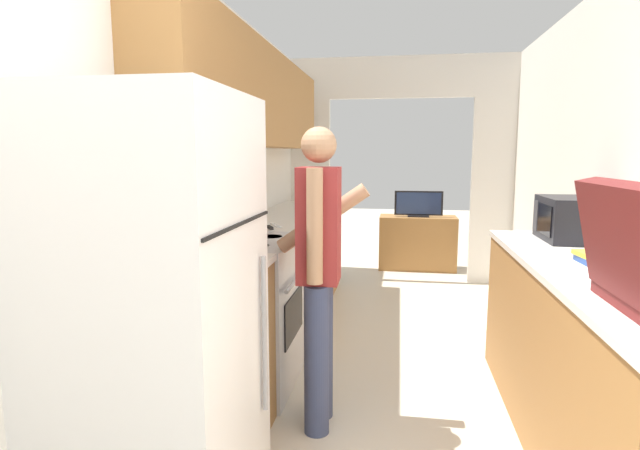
% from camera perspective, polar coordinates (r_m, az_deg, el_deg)
% --- Properties ---
extents(wall_left, '(0.38, 7.03, 2.50)m').
position_cam_1_polar(wall_left, '(3.40, -11.71, 9.00)').
color(wall_left, white).
rests_on(wall_left, ground_plane).
extents(wall_far_with_doorway, '(2.88, 0.06, 2.50)m').
position_cam_1_polar(wall_far_with_doorway, '(5.71, 9.07, 7.96)').
color(wall_far_with_doorway, white).
rests_on(wall_far_with_doorway, ground_plane).
extents(counter_left, '(0.62, 3.35, 0.92)m').
position_cam_1_polar(counter_left, '(4.22, -4.19, -5.34)').
color(counter_left, '#9E6B38').
rests_on(counter_left, ground_plane).
extents(counter_right, '(0.62, 2.24, 0.92)m').
position_cam_1_polar(counter_right, '(2.78, 28.83, -13.64)').
color(counter_right, '#9E6B38').
rests_on(counter_right, ground_plane).
extents(refrigerator, '(0.71, 0.74, 1.67)m').
position_cam_1_polar(refrigerator, '(2.02, -18.34, -10.01)').
color(refrigerator, white).
rests_on(refrigerator, ground_plane).
extents(range_oven, '(0.66, 0.73, 1.06)m').
position_cam_1_polar(range_oven, '(3.19, -8.63, -9.81)').
color(range_oven, '#B7B7BC').
rests_on(range_oven, ground_plane).
extents(person, '(0.51, 0.38, 1.58)m').
position_cam_1_polar(person, '(2.59, -0.13, -5.32)').
color(person, '#384266').
rests_on(person, ground_plane).
extents(microwave, '(0.35, 0.45, 0.26)m').
position_cam_1_polar(microwave, '(3.37, 26.92, 0.61)').
color(microwave, black).
rests_on(microwave, counter_right).
extents(book_stack, '(0.24, 0.30, 0.05)m').
position_cam_1_polar(book_stack, '(2.72, 29.73, -3.43)').
color(book_stack, '#2D4C99').
rests_on(book_stack, counter_right).
extents(tv_cabinet, '(0.95, 0.42, 0.67)m').
position_cam_1_polar(tv_cabinet, '(6.40, 11.06, -1.98)').
color(tv_cabinet, '#9E6B38').
rests_on(tv_cabinet, ground_plane).
extents(television, '(0.59, 0.16, 0.32)m').
position_cam_1_polar(television, '(6.29, 11.20, 2.35)').
color(television, black).
rests_on(television, tv_cabinet).
extents(knife, '(0.13, 0.32, 0.02)m').
position_cam_1_polar(knife, '(3.57, -5.50, -0.19)').
color(knife, '#B7B7BC').
rests_on(knife, counter_left).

